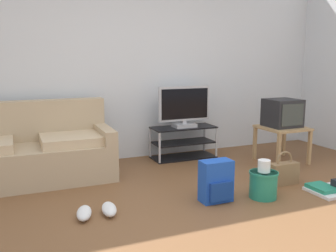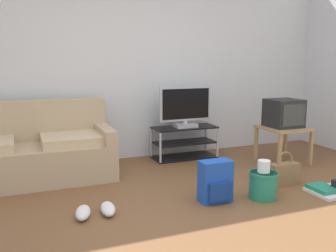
{
  "view_description": "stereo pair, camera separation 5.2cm",
  "coord_description": "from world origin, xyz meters",
  "px_view_note": "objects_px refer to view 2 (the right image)",
  "views": [
    {
      "loc": [
        -1.48,
        -2.48,
        1.37
      ],
      "look_at": [
        0.06,
        1.19,
        0.65
      ],
      "focal_mm": 39.72,
      "sensor_mm": 36.0,
      "label": 1
    },
    {
      "loc": [
        -1.43,
        -2.49,
        1.37
      ],
      "look_at": [
        0.06,
        1.19,
        0.65
      ],
      "focal_mm": 39.72,
      "sensor_mm": 36.0,
      "label": 2
    }
  ],
  "objects_px": {
    "tv_stand": "(184,142)",
    "backpack": "(215,182)",
    "couch": "(28,152)",
    "crt_tv": "(284,113)",
    "sneakers_pair": "(96,211)",
    "side_table": "(284,132)",
    "floor_tray": "(331,189)",
    "handbag": "(284,173)",
    "cleaning_bucket": "(263,183)",
    "flat_tv": "(185,107)"
  },
  "relations": [
    {
      "from": "couch",
      "to": "sneakers_pair",
      "type": "bearing_deg",
      "value": -68.57
    },
    {
      "from": "couch",
      "to": "crt_tv",
      "type": "distance_m",
      "value": 3.22
    },
    {
      "from": "tv_stand",
      "to": "floor_tray",
      "type": "height_order",
      "value": "tv_stand"
    },
    {
      "from": "tv_stand",
      "to": "couch",
      "type": "bearing_deg",
      "value": -174.07
    },
    {
      "from": "side_table",
      "to": "backpack",
      "type": "xyz_separation_m",
      "value": [
        -1.52,
        -0.89,
        -0.21
      ]
    },
    {
      "from": "tv_stand",
      "to": "sneakers_pair",
      "type": "bearing_deg",
      "value": -135.94
    },
    {
      "from": "crt_tv",
      "to": "tv_stand",
      "type": "bearing_deg",
      "value": 148.33
    },
    {
      "from": "cleaning_bucket",
      "to": "side_table",
      "type": "bearing_deg",
      "value": 43.67
    },
    {
      "from": "tv_stand",
      "to": "handbag",
      "type": "height_order",
      "value": "tv_stand"
    },
    {
      "from": "side_table",
      "to": "crt_tv",
      "type": "bearing_deg",
      "value": 90.0
    },
    {
      "from": "tv_stand",
      "to": "flat_tv",
      "type": "height_order",
      "value": "flat_tv"
    },
    {
      "from": "backpack",
      "to": "floor_tray",
      "type": "xyz_separation_m",
      "value": [
        1.23,
        -0.25,
        -0.16
      ]
    },
    {
      "from": "cleaning_bucket",
      "to": "backpack",
      "type": "bearing_deg",
      "value": 168.06
    },
    {
      "from": "tv_stand",
      "to": "handbag",
      "type": "distance_m",
      "value": 1.55
    },
    {
      "from": "backpack",
      "to": "cleaning_bucket",
      "type": "distance_m",
      "value": 0.49
    },
    {
      "from": "side_table",
      "to": "cleaning_bucket",
      "type": "height_order",
      "value": "side_table"
    },
    {
      "from": "floor_tray",
      "to": "tv_stand",
      "type": "bearing_deg",
      "value": 114.05
    },
    {
      "from": "couch",
      "to": "crt_tv",
      "type": "bearing_deg",
      "value": -8.59
    },
    {
      "from": "couch",
      "to": "backpack",
      "type": "xyz_separation_m",
      "value": [
        1.65,
        -1.38,
        -0.12
      ]
    },
    {
      "from": "tv_stand",
      "to": "cleaning_bucket",
      "type": "distance_m",
      "value": 1.7
    },
    {
      "from": "couch",
      "to": "floor_tray",
      "type": "relative_size",
      "value": 4.24
    },
    {
      "from": "crt_tv",
      "to": "cleaning_bucket",
      "type": "height_order",
      "value": "crt_tv"
    },
    {
      "from": "backpack",
      "to": "sneakers_pair",
      "type": "bearing_deg",
      "value": 146.34
    },
    {
      "from": "tv_stand",
      "to": "floor_tray",
      "type": "relative_size",
      "value": 2.02
    },
    {
      "from": "flat_tv",
      "to": "floor_tray",
      "type": "relative_size",
      "value": 1.71
    },
    {
      "from": "flat_tv",
      "to": "handbag",
      "type": "xyz_separation_m",
      "value": [
        0.54,
        -1.43,
        -0.58
      ]
    },
    {
      "from": "couch",
      "to": "handbag",
      "type": "height_order",
      "value": "couch"
    },
    {
      "from": "flat_tv",
      "to": "cleaning_bucket",
      "type": "xyz_separation_m",
      "value": [
        0.08,
        -1.68,
        -0.56
      ]
    },
    {
      "from": "tv_stand",
      "to": "sneakers_pair",
      "type": "relative_size",
      "value": 2.23
    },
    {
      "from": "sneakers_pair",
      "to": "floor_tray",
      "type": "relative_size",
      "value": 0.9
    },
    {
      "from": "crt_tv",
      "to": "floor_tray",
      "type": "xyz_separation_m",
      "value": [
        -0.29,
        -1.16,
        -0.62
      ]
    },
    {
      "from": "crt_tv",
      "to": "floor_tray",
      "type": "bearing_deg",
      "value": -104.23
    },
    {
      "from": "backpack",
      "to": "handbag",
      "type": "distance_m",
      "value": 0.95
    },
    {
      "from": "tv_stand",
      "to": "sneakers_pair",
      "type": "distance_m",
      "value": 2.16
    },
    {
      "from": "crt_tv",
      "to": "handbag",
      "type": "xyz_separation_m",
      "value": [
        -0.58,
        -0.76,
        -0.53
      ]
    },
    {
      "from": "side_table",
      "to": "floor_tray",
      "type": "height_order",
      "value": "side_table"
    },
    {
      "from": "crt_tv",
      "to": "backpack",
      "type": "bearing_deg",
      "value": -149.2
    },
    {
      "from": "tv_stand",
      "to": "side_table",
      "type": "bearing_deg",
      "value": -32.27
    },
    {
      "from": "flat_tv",
      "to": "cleaning_bucket",
      "type": "height_order",
      "value": "flat_tv"
    },
    {
      "from": "couch",
      "to": "cleaning_bucket",
      "type": "distance_m",
      "value": 2.6
    },
    {
      "from": "couch",
      "to": "handbag",
      "type": "distance_m",
      "value": 2.88
    },
    {
      "from": "tv_stand",
      "to": "backpack",
      "type": "distance_m",
      "value": 1.65
    },
    {
      "from": "side_table",
      "to": "sneakers_pair",
      "type": "xyz_separation_m",
      "value": [
        -2.66,
        -0.79,
        -0.36
      ]
    },
    {
      "from": "side_table",
      "to": "handbag",
      "type": "bearing_deg",
      "value": -127.82
    },
    {
      "from": "cleaning_bucket",
      "to": "crt_tv",
      "type": "bearing_deg",
      "value": 44.13
    },
    {
      "from": "flat_tv",
      "to": "crt_tv",
      "type": "height_order",
      "value": "flat_tv"
    },
    {
      "from": "flat_tv",
      "to": "backpack",
      "type": "height_order",
      "value": "flat_tv"
    },
    {
      "from": "floor_tray",
      "to": "backpack",
      "type": "bearing_deg",
      "value": 168.29
    },
    {
      "from": "handbag",
      "to": "cleaning_bucket",
      "type": "relative_size",
      "value": 0.97
    },
    {
      "from": "side_table",
      "to": "floor_tray",
      "type": "distance_m",
      "value": 1.24
    }
  ]
}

